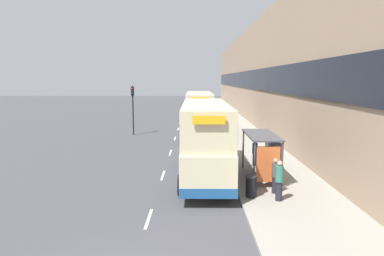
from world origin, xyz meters
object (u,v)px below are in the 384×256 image
double_decker_bus_ahead (199,113)px  pedestrian_1 (255,152)px  traffic_light_far_kerb (133,102)px  pedestrian_3 (279,180)px  pedestrian_2 (231,146)px  litter_bin (251,186)px  bus_shelter (265,148)px  car_0 (200,112)px  pedestrian_at_shelter (275,175)px  double_decker_bus_near (205,138)px

double_decker_bus_ahead → pedestrian_1: (3.40, -12.82, -1.27)m
traffic_light_far_kerb → pedestrian_3: bearing=-62.6°
pedestrian_2 → pedestrian_3: size_ratio=0.96×
double_decker_bus_ahead → litter_bin: bearing=-83.3°
pedestrian_2 → traffic_light_far_kerb: bearing=127.8°
litter_bin → bus_shelter: bearing=67.2°
pedestrian_3 → litter_bin: bearing=157.1°
pedestrian_3 → double_decker_bus_ahead: bearing=100.0°
pedestrian_3 → traffic_light_far_kerb: bearing=117.4°
bus_shelter → double_decker_bus_ahead: (-3.43, 15.82, 0.41)m
double_decker_bus_ahead → pedestrian_3: (3.39, -19.23, -1.19)m
car_0 → double_decker_bus_ahead: bearing=-91.4°
bus_shelter → double_decker_bus_ahead: bearing=102.2°
car_0 → pedestrian_at_shelter: bearing=-84.9°
pedestrian_at_shelter → pedestrian_3: bearing=-93.2°
double_decker_bus_near → pedestrian_at_shelter: size_ratio=5.96×
bus_shelter → pedestrian_at_shelter: bearing=-89.5°
pedestrian_at_shelter → litter_bin: bearing=-156.1°
double_decker_bus_near → car_0: 31.04m
pedestrian_2 → litter_bin: 7.69m
pedestrian_1 → double_decker_bus_near: bearing=-147.5°
pedestrian_at_shelter → pedestrian_3: pedestrian_3 is taller
pedestrian_at_shelter → pedestrian_2: (-1.37, 7.12, 0.03)m
double_decker_bus_near → pedestrian_2: 4.48m
traffic_light_far_kerb → double_decker_bus_ahead: bearing=-2.7°
bus_shelter → pedestrian_2: bus_shelter is taller
pedestrian_2 → pedestrian_1: bearing=-53.1°
bus_shelter → pedestrian_3: (-0.04, -3.42, -0.78)m
double_decker_bus_ahead → pedestrian_at_shelter: size_ratio=6.00×
double_decker_bus_near → pedestrian_3: size_ratio=5.52×
double_decker_bus_ahead → litter_bin: double_decker_bus_ahead is taller
car_0 → pedestrian_at_shelter: (3.06, -34.29, 0.19)m
pedestrian_3 → traffic_light_far_kerb: (-10.13, 19.55, 2.28)m
double_decker_bus_ahead → litter_bin: 18.93m
car_0 → pedestrian_3: bearing=-85.2°
pedestrian_3 → pedestrian_at_shelter: bearing=86.8°
double_decker_bus_ahead → bus_shelter: bearing=-77.8°
car_0 → pedestrian_3: (3.00, -35.34, 0.26)m
double_decker_bus_ahead → pedestrian_at_shelter: 18.55m
bus_shelter → pedestrian_2: 5.01m
car_0 → traffic_light_far_kerb: bearing=-114.3°
double_decker_bus_ahead → litter_bin: (2.21, -18.73, -1.61)m
car_0 → pedestrian_3: size_ratio=2.31×
traffic_light_far_kerb → pedestrian_at_shelter: bearing=-61.1°
double_decker_bus_near → pedestrian_at_shelter: bearing=-44.7°
double_decker_bus_near → pedestrian_1: size_ratio=6.03×
bus_shelter → car_0: bus_shelter is taller
bus_shelter → pedestrian_at_shelter: (0.02, -2.36, -0.85)m
litter_bin → pedestrian_2: bearing=90.9°
bus_shelter → litter_bin: size_ratio=4.00×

